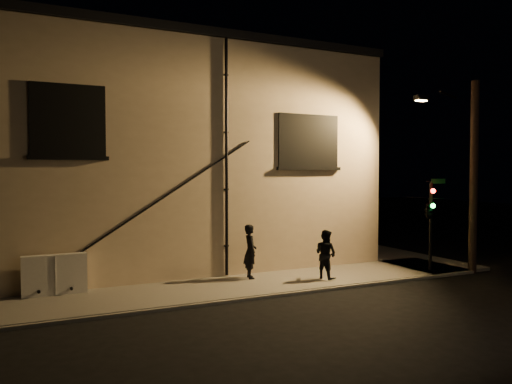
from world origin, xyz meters
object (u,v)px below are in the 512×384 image
utility_cabinet (55,275)px  traffic_signal (429,209)px  pedestrian_a (250,251)px  streetlamp_pole (471,171)px  pedestrian_b (326,254)px

utility_cabinet → traffic_signal: bearing=-9.7°
pedestrian_a → traffic_signal: bearing=-94.5°
pedestrian_a → traffic_signal: (6.52, -1.75, 1.37)m
pedestrian_a → streetlamp_pole: 8.87m
utility_cabinet → pedestrian_b: pedestrian_b is taller
utility_cabinet → traffic_signal: traffic_signal is taller
utility_cabinet → streetlamp_pole: bearing=-10.3°
pedestrian_a → pedestrian_b: size_ratio=1.11×
utility_cabinet → pedestrian_a: 6.31m
pedestrian_b → pedestrian_a: bearing=44.6°
utility_cabinet → pedestrian_a: size_ratio=0.98×
utility_cabinet → pedestrian_b: size_ratio=1.09×
pedestrian_b → traffic_signal: bearing=-116.6°
traffic_signal → streetlamp_pole: streetlamp_pole is taller
streetlamp_pole → utility_cabinet: bearing=169.7°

